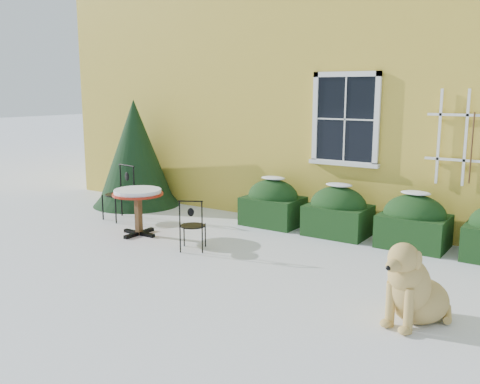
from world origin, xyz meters
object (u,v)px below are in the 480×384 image
Objects in this scene: evergreen_shrub at (136,163)px; patio_chair_near at (192,225)px; dog at (413,289)px; patio_chair_far at (120,193)px; bistro_table at (138,197)px.

evergreen_shrub reaches higher than patio_chair_near.
evergreen_shrub is at bearing 174.58° from dog.
evergreen_shrub is 2.22× the size of dog.
dog is (3.64, -0.78, -0.03)m from patio_chair_near.
evergreen_shrub is 2.76× the size of patio_chair_near.
bistro_table is at bearing -21.25° from patio_chair_far.
bistro_table is (1.81, -1.79, -0.25)m from evergreen_shrub.
dog reaches higher than bistro_table.
evergreen_shrub is 1.39m from patio_chair_far.
evergreen_shrub is 2.55m from bistro_table.
patio_chair_far reaches higher than bistro_table.
evergreen_shrub is at bearing -61.88° from patio_chair_near.
patio_chair_near is 0.79× the size of patio_chair_far.
patio_chair_far is 1.03× the size of dog.
dog is (6.79, -2.76, -0.53)m from evergreen_shrub.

